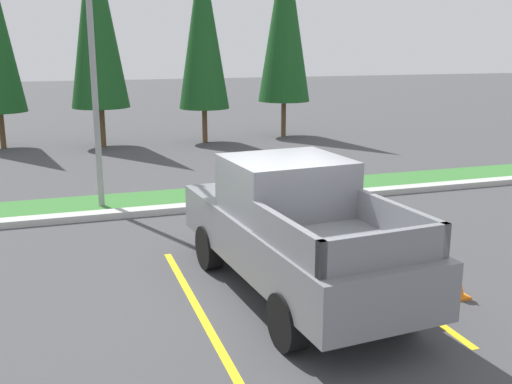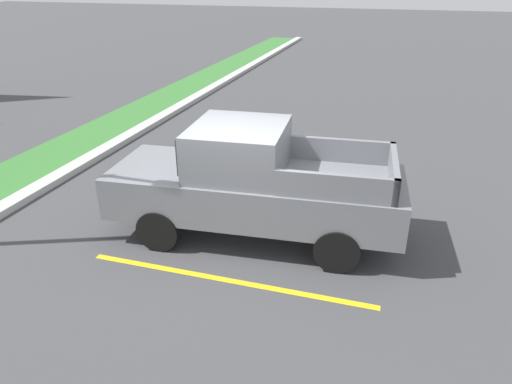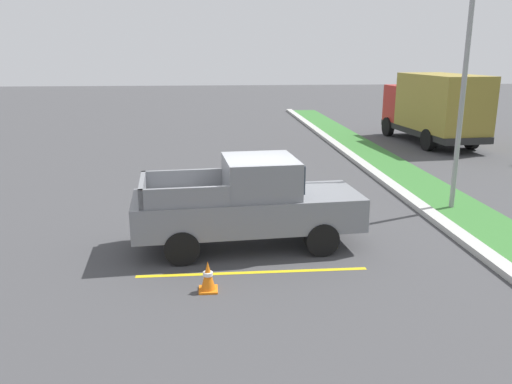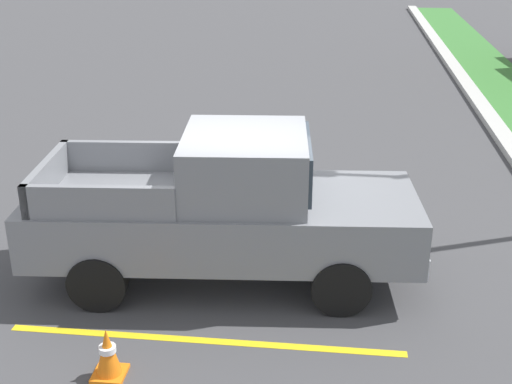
{
  "view_description": "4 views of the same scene",
  "coord_description": "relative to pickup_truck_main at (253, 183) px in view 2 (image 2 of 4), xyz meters",
  "views": [
    {
      "loc": [
        -2.95,
        -8.33,
        3.79
      ],
      "look_at": [
        -0.02,
        0.48,
        1.5
      ],
      "focal_mm": 42.06,
      "sensor_mm": 36.0,
      "label": 1
    },
    {
      "loc": [
        -7.07,
        -2.52,
        4.51
      ],
      "look_at": [
        0.15,
        -0.3,
        0.97
      ],
      "focal_mm": 33.28,
      "sensor_mm": 36.0,
      "label": 2
    },
    {
      "loc": [
        11.8,
        -1.03,
        4.43
      ],
      "look_at": [
        0.3,
        -0.02,
        1.3
      ],
      "focal_mm": 36.37,
      "sensor_mm": 36.0,
      "label": 3
    },
    {
      "loc": [
        8.62,
        1.18,
        4.79
      ],
      "look_at": [
        0.15,
        0.2,
        1.23
      ],
      "focal_mm": 47.74,
      "sensor_mm": 36.0,
      "label": 4
    }
  ],
  "objects": [
    {
      "name": "traffic_cone",
      "position": [
        2.31,
        -0.97,
        -0.75
      ],
      "size": [
        0.36,
        0.36,
        0.6
      ],
      "color": "orange",
      "rests_on": "ground"
    },
    {
      "name": "curb_strip",
      "position": [
        -0.35,
        5.18,
        -0.97
      ],
      "size": [
        56.0,
        0.4,
        0.15
      ],
      "primitive_type": "cube",
      "color": "#B2B2AD",
      "rests_on": "ground"
    },
    {
      "name": "pickup_truck_main",
      "position": [
        0.0,
        0.0,
        0.0
      ],
      "size": [
        2.31,
        5.36,
        2.1
      ],
      "color": "black",
      "rests_on": "ground"
    },
    {
      "name": "parking_line_far",
      "position": [
        1.55,
        -0.05,
        -1.04
      ],
      "size": [
        0.12,
        4.8,
        0.01
      ],
      "primitive_type": "cube",
      "color": "yellow",
      "rests_on": "ground"
    },
    {
      "name": "ground_plane",
      "position": [
        -0.35,
        0.18,
        -1.04
      ],
      "size": [
        120.0,
        120.0,
        0.0
      ],
      "primitive_type": "plane",
      "color": "#424244"
    },
    {
      "name": "parking_line_near",
      "position": [
        -1.55,
        -0.05,
        -1.04
      ],
      "size": [
        0.12,
        4.8,
        0.01
      ],
      "primitive_type": "cube",
      "color": "yellow",
      "rests_on": "ground"
    }
  ]
}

